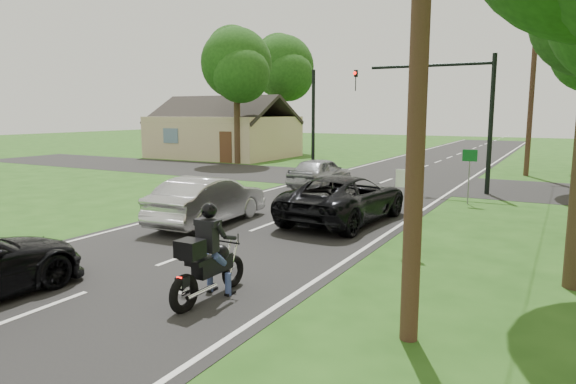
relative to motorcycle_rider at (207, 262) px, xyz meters
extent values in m
plane|color=#214914|center=(-2.37, 2.14, -0.75)|extent=(140.00, 140.00, 0.00)
cube|color=black|center=(-2.37, 12.14, -0.74)|extent=(8.00, 100.00, 0.01)
cube|color=black|center=(-2.37, 18.14, -0.74)|extent=(60.00, 7.00, 0.01)
torus|color=black|center=(0.01, 0.83, -0.41)|extent=(0.15, 0.66, 0.66)
torus|color=black|center=(-0.01, -0.68, -0.41)|extent=(0.17, 0.72, 0.72)
cube|color=black|center=(0.00, 0.17, -0.11)|extent=(0.29, 0.96, 0.30)
sphere|color=black|center=(0.00, 0.42, 0.07)|extent=(0.34, 0.34, 0.34)
cube|color=black|center=(0.00, -0.18, 0.07)|extent=(0.35, 0.56, 0.10)
cube|color=#FF0C07|center=(-0.01, -0.79, -0.09)|extent=(0.10, 0.03, 0.05)
cylinder|color=silver|center=(0.15, -0.38, -0.43)|extent=(0.10, 0.80, 0.09)
cylinder|color=black|center=(0.00, 0.62, 0.25)|extent=(0.62, 0.04, 0.04)
cube|color=black|center=(-0.01, -0.48, 0.37)|extent=(0.45, 0.41, 0.32)
cube|color=black|center=(0.00, 0.02, 0.50)|extent=(0.40, 0.22, 0.60)
sphere|color=black|center=(0.00, 0.09, 0.97)|extent=(0.30, 0.30, 0.30)
cylinder|color=navy|center=(-0.22, 0.36, -0.51)|extent=(0.12, 0.12, 0.45)
cylinder|color=navy|center=(0.22, 0.35, -0.51)|extent=(0.12, 0.12, 0.45)
imported|color=black|center=(-0.44, 7.84, 0.03)|extent=(2.87, 5.63, 1.52)
imported|color=#B4B4B9|center=(-4.10, 5.38, 0.03)|extent=(1.83, 4.70, 1.53)
imported|color=#979A9E|center=(-4.30, 14.21, -0.01)|extent=(1.79, 4.28, 1.45)
cylinder|color=black|center=(2.83, 16.14, 2.25)|extent=(0.20, 0.20, 6.00)
cylinder|color=black|center=(0.13, 16.14, 4.85)|extent=(5.40, 0.14, 0.14)
imported|color=black|center=(-0.37, 16.14, 4.30)|extent=(0.16, 0.36, 1.00)
imported|color=black|center=(-3.37, 16.14, 4.30)|extent=(0.16, 0.36, 1.00)
sphere|color=#FF0C07|center=(-0.37, 15.96, 4.63)|extent=(0.16, 0.16, 0.16)
sphere|color=#FF0C07|center=(-3.37, 15.96, 4.63)|extent=(0.16, 0.16, 0.16)
cylinder|color=black|center=(-7.57, 20.14, 2.25)|extent=(0.20, 0.20, 6.00)
cylinder|color=#4D3123|center=(3.83, 0.14, 4.25)|extent=(0.28, 0.28, 10.00)
cylinder|color=#4D3123|center=(3.83, 24.14, 4.25)|extent=(0.28, 0.28, 10.00)
cube|color=#4D3123|center=(3.83, 24.14, 8.45)|extent=(1.60, 0.10, 0.10)
cylinder|color=slate|center=(2.33, 5.14, 0.25)|extent=(0.05, 0.05, 2.00)
cube|color=silver|center=(2.33, 5.11, 1.15)|extent=(0.55, 0.04, 0.45)
cylinder|color=slate|center=(2.53, 13.14, 0.25)|extent=(0.05, 0.05, 2.00)
cube|color=#0C591E|center=(2.53, 13.11, 1.15)|extent=(0.55, 0.04, 0.45)
cylinder|color=#332316|center=(-14.37, 22.14, 2.33)|extent=(0.44, 0.44, 6.16)
sphere|color=#16390F|center=(-14.37, 22.14, 6.07)|extent=(4.80, 4.80, 4.80)
sphere|color=#16390F|center=(-13.57, 21.50, 5.30)|extent=(3.84, 3.84, 3.84)
cylinder|color=#332316|center=(-16.37, 32.14, 2.61)|extent=(0.44, 0.44, 6.72)
sphere|color=#16390F|center=(-16.37, 32.14, 6.69)|extent=(5.40, 5.40, 5.40)
sphere|color=#16390F|center=(-15.47, 31.42, 5.85)|extent=(4.32, 4.32, 4.32)
cube|color=tan|center=(-18.37, 26.14, 0.85)|extent=(10.00, 8.00, 3.20)
cube|color=black|center=(-18.37, 24.14, 2.95)|extent=(10.20, 4.00, 2.29)
cube|color=black|center=(-18.37, 28.14, 2.95)|extent=(10.20, 4.00, 2.29)
camera|label=1|loc=(5.83, -7.48, 2.80)|focal=32.00mm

